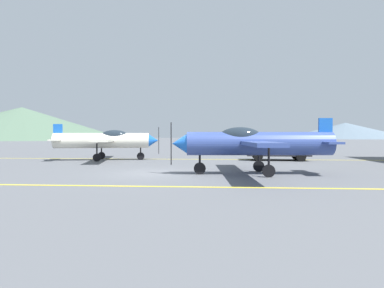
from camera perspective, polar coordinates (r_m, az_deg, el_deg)
The scene contains 8 objects.
ground_plane at distance 15.49m, azimuth -6.26°, elevation -5.03°, with size 400.00×400.00×0.00m, color #54565B.
apron_line_near at distance 11.66m, azimuth -9.84°, elevation -7.20°, with size 80.00×0.16×0.01m, color yellow.
apron_line_far at distance 24.26m, azimuth -2.42°, elevation -2.63°, with size 80.00×0.16×0.01m, color yellow.
airplane_near at distance 15.11m, azimuth 10.48°, elevation 0.22°, with size 7.37×8.48×2.54m.
airplane_mid at distance 24.01m, azimuth -14.61°, elevation 0.68°, with size 7.42×8.47×2.54m.
car_sedan at distance 23.95m, azimuth 14.48°, elevation -0.72°, with size 4.38×2.18×1.62m.
hill_left at distance 151.05m, azimuth -27.30°, elevation 3.19°, with size 83.92×83.92×13.11m, color #4C6651.
hill_centerleft at distance 182.39m, azimuth 24.93°, elevation 2.10°, with size 60.23×60.23×7.95m, color slate.
Camera 1 is at (2.81, -15.13, 1.77)m, focal length 30.90 mm.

